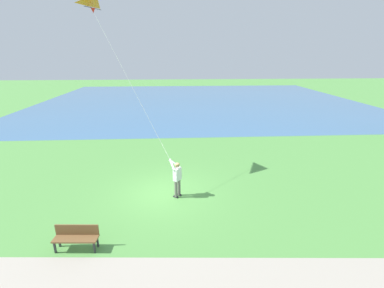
{
  "coord_description": "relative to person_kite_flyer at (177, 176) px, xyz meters",
  "views": [
    {
      "loc": [
        11.68,
        0.63,
        6.46
      ],
      "look_at": [
        0.17,
        1.31,
        2.56
      ],
      "focal_mm": 25.17,
      "sensor_mm": 36.0,
      "label": 1
    }
  ],
  "objects": [
    {
      "name": "flying_kite",
      "position": [
        -2.84,
        -3.57,
        7.53
      ],
      "size": [
        3.34,
        3.79,
        7.23
      ],
      "color": "orange"
    },
    {
      "name": "walkway_path",
      "position": [
        5.38,
        1.4,
        -1.04
      ],
      "size": [
        4.38,
        32.09,
        0.02
      ],
      "primitive_type": "cube",
      "rotation": [
        0.0,
        0.0,
        -0.06
      ],
      "color": "#ADA393",
      "rests_on": "ground"
    },
    {
      "name": "park_bench_near_walkway",
      "position": [
        3.4,
        -3.48,
        -0.54
      ],
      "size": [
        0.53,
        1.52,
        0.88
      ],
      "color": "brown",
      "rests_on": "ground"
    },
    {
      "name": "ground_plane",
      "position": [
        -0.33,
        -0.6,
        -1.05
      ],
      "size": [
        120.0,
        120.0,
        0.0
      ],
      "primitive_type": "plane",
      "color": "#569947"
    },
    {
      "name": "person_kite_flyer",
      "position": [
        0.0,
        0.0,
        0.0
      ],
      "size": [
        0.56,
        0.61,
        1.83
      ],
      "color": "#232328",
      "rests_on": "ground"
    },
    {
      "name": "lake_water",
      "position": [
        -27.27,
        3.4,
        -1.04
      ],
      "size": [
        36.0,
        44.0,
        0.01
      ],
      "primitive_type": "cube",
      "color": "teal",
      "rests_on": "ground"
    }
  ]
}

